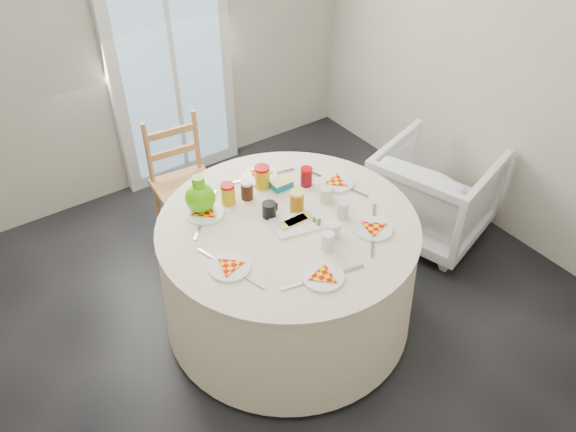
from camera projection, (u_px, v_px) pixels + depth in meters
floor at (272, 337)px, 3.43m from camera, size 4.00×4.00×0.00m
wall_back at (110, 30)px, 3.90m from camera, size 4.00×0.02×2.60m
wall_right at (533, 59)px, 3.52m from camera, size 0.02×4.00×2.60m
glass_door at (170, 54)px, 4.21m from camera, size 1.00×0.08×2.10m
table at (288, 272)px, 3.35m from camera, size 1.51×1.51×0.76m
wooden_chair at (185, 184)px, 3.89m from camera, size 0.44×0.43×0.92m
armchair at (435, 188)px, 3.98m from camera, size 0.88×0.92×0.77m
place_settings at (288, 220)px, 3.10m from camera, size 1.39×1.39×0.02m
jar_cluster at (266, 185)px, 3.27m from camera, size 0.60×0.45×0.16m
butter_tub at (281, 183)px, 3.35m from camera, size 0.13×0.09×0.05m
green_pitcher at (200, 194)px, 3.12m from camera, size 0.22×0.22×0.22m
cheese_platter at (298, 222)px, 3.08m from camera, size 0.32×0.24×0.04m
mugs_glasses at (308, 208)px, 3.12m from camera, size 0.70×0.70×0.11m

